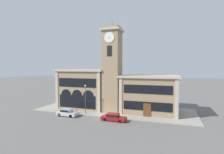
{
  "coord_description": "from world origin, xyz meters",
  "views": [
    {
      "loc": [
        12.57,
        -32.07,
        9.95
      ],
      "look_at": [
        0.58,
        2.93,
        7.99
      ],
      "focal_mm": 28.0,
      "sensor_mm": 36.0,
      "label": 1
    }
  ],
  "objects": [
    {
      "name": "sidewalk_kerb",
      "position": [
        0.0,
        6.45,
        0.07
      ],
      "size": [
        35.83,
        12.9,
        0.15
      ],
      "color": "gray",
      "rests_on": "ground_plane"
    },
    {
      "name": "fire_hydrant",
      "position": [
        -6.68,
        0.59,
        0.57
      ],
      "size": [
        0.22,
        0.22,
        0.87
      ],
      "color": "red",
      "rests_on": "sidewalk_kerb"
    },
    {
      "name": "street_lamp",
      "position": [
        -4.54,
        0.55,
        4.18
      ],
      "size": [
        0.36,
        0.36,
        6.2
      ],
      "color": "#4C4C51",
      "rests_on": "sidewalk_kerb"
    },
    {
      "name": "town_hall_left_wing",
      "position": [
        -7.91,
        6.88,
        4.79
      ],
      "size": [
        12.27,
        8.67,
        9.54
      ],
      "color": "#937A5B",
      "rests_on": "ground_plane"
    },
    {
      "name": "parked_car_near",
      "position": [
        -7.71,
        -1.45,
        0.76
      ],
      "size": [
        4.45,
        1.99,
        1.46
      ],
      "rotation": [
        0.0,
        0.0,
        -0.03
      ],
      "color": "#B2B7C1",
      "rests_on": "ground_plane"
    },
    {
      "name": "parked_car_mid",
      "position": [
        2.36,
        -1.45,
        0.72
      ],
      "size": [
        4.76,
        1.85,
        1.39
      ],
      "rotation": [
        0.0,
        0.0,
        -0.03
      ],
      "color": "maroon",
      "rests_on": "ground_plane"
    },
    {
      "name": "town_hall_right_wing",
      "position": [
        8.02,
        6.88,
        4.16
      ],
      "size": [
        12.48,
        8.67,
        8.27
      ],
      "color": "#937A5B",
      "rests_on": "ground_plane"
    },
    {
      "name": "clock_tower",
      "position": [
        -0.0,
        4.75,
        9.58
      ],
      "size": [
        4.36,
        4.36,
        20.21
      ],
      "color": "#937A5B",
      "rests_on": "ground_plane"
    },
    {
      "name": "ground_plane",
      "position": [
        0.0,
        0.0,
        0.0
      ],
      "size": [
        300.0,
        300.0,
        0.0
      ],
      "primitive_type": "plane",
      "color": "#605E5B"
    }
  ]
}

